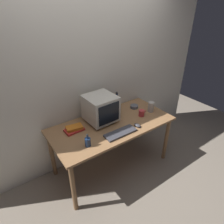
{
  "coord_description": "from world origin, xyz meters",
  "views": [
    {
      "loc": [
        -1.26,
        -1.8,
        2.2
      ],
      "look_at": [
        0.0,
        0.0,
        0.94
      ],
      "focal_mm": 31.44,
      "sensor_mm": 36.0,
      "label": 1
    }
  ],
  "objects_px": {
    "crt_monitor": "(101,108)",
    "mug": "(142,113)",
    "bottle_short": "(88,142)",
    "keyboard": "(120,133)",
    "computer_mouse": "(137,125)",
    "bottle_tall": "(117,105)",
    "book_stack": "(74,129)",
    "cd_spindle": "(134,107)",
    "metal_canister": "(151,107)"
  },
  "relations": [
    {
      "from": "crt_monitor",
      "to": "bottle_short",
      "type": "bearing_deg",
      "value": -137.96
    },
    {
      "from": "keyboard",
      "to": "mug",
      "type": "xyz_separation_m",
      "value": [
        0.51,
        0.17,
        0.03
      ]
    },
    {
      "from": "computer_mouse",
      "to": "bottle_tall",
      "type": "bearing_deg",
      "value": 81.55
    },
    {
      "from": "keyboard",
      "to": "bottle_tall",
      "type": "xyz_separation_m",
      "value": [
        0.28,
        0.47,
        0.11
      ]
    },
    {
      "from": "keyboard",
      "to": "metal_canister",
      "type": "bearing_deg",
      "value": 15.15
    },
    {
      "from": "crt_monitor",
      "to": "mug",
      "type": "bearing_deg",
      "value": -21.81
    },
    {
      "from": "crt_monitor",
      "to": "metal_canister",
      "type": "xyz_separation_m",
      "value": [
        0.74,
        -0.2,
        -0.12
      ]
    },
    {
      "from": "crt_monitor",
      "to": "mug",
      "type": "xyz_separation_m",
      "value": [
        0.55,
        -0.22,
        -0.15
      ]
    },
    {
      "from": "computer_mouse",
      "to": "bottle_short",
      "type": "distance_m",
      "value": 0.72
    },
    {
      "from": "cd_spindle",
      "to": "metal_canister",
      "type": "height_order",
      "value": "metal_canister"
    },
    {
      "from": "book_stack",
      "to": "cd_spindle",
      "type": "distance_m",
      "value": 1.01
    },
    {
      "from": "keyboard",
      "to": "bottle_tall",
      "type": "bearing_deg",
      "value": 58.92
    },
    {
      "from": "computer_mouse",
      "to": "book_stack",
      "type": "distance_m",
      "value": 0.81
    },
    {
      "from": "bottle_tall",
      "to": "computer_mouse",
      "type": "bearing_deg",
      "value": -91.02
    },
    {
      "from": "mug",
      "to": "metal_canister",
      "type": "distance_m",
      "value": 0.2
    },
    {
      "from": "computer_mouse",
      "to": "bottle_tall",
      "type": "xyz_separation_m",
      "value": [
        0.01,
        0.47,
        0.1
      ]
    },
    {
      "from": "computer_mouse",
      "to": "cd_spindle",
      "type": "height_order",
      "value": "cd_spindle"
    },
    {
      "from": "bottle_tall",
      "to": "bottle_short",
      "type": "xyz_separation_m",
      "value": [
        -0.73,
        -0.44,
        -0.06
      ]
    },
    {
      "from": "computer_mouse",
      "to": "book_stack",
      "type": "height_order",
      "value": "book_stack"
    },
    {
      "from": "bottle_short",
      "to": "mug",
      "type": "bearing_deg",
      "value": 8.69
    },
    {
      "from": "bottle_tall",
      "to": "mug",
      "type": "distance_m",
      "value": 0.38
    },
    {
      "from": "bottle_tall",
      "to": "book_stack",
      "type": "height_order",
      "value": "bottle_tall"
    },
    {
      "from": "keyboard",
      "to": "bottle_short",
      "type": "xyz_separation_m",
      "value": [
        -0.44,
        0.03,
        0.05
      ]
    },
    {
      "from": "bottle_tall",
      "to": "book_stack",
      "type": "xyz_separation_m",
      "value": [
        -0.72,
        -0.08,
        -0.09
      ]
    },
    {
      "from": "keyboard",
      "to": "book_stack",
      "type": "relative_size",
      "value": 1.73
    },
    {
      "from": "crt_monitor",
      "to": "computer_mouse",
      "type": "relative_size",
      "value": 4.0
    },
    {
      "from": "book_stack",
      "to": "mug",
      "type": "bearing_deg",
      "value": -12.99
    },
    {
      "from": "bottle_tall",
      "to": "cd_spindle",
      "type": "xyz_separation_m",
      "value": [
        0.29,
        -0.06,
        -0.1
      ]
    },
    {
      "from": "keyboard",
      "to": "bottle_short",
      "type": "relative_size",
      "value": 2.57
    },
    {
      "from": "bottle_short",
      "to": "keyboard",
      "type": "bearing_deg",
      "value": -3.41
    },
    {
      "from": "metal_canister",
      "to": "crt_monitor",
      "type": "bearing_deg",
      "value": 164.9
    },
    {
      "from": "computer_mouse",
      "to": "mug",
      "type": "height_order",
      "value": "mug"
    },
    {
      "from": "computer_mouse",
      "to": "mug",
      "type": "distance_m",
      "value": 0.29
    },
    {
      "from": "bottle_short",
      "to": "book_stack",
      "type": "xyz_separation_m",
      "value": [
        0.01,
        0.36,
        -0.03
      ]
    },
    {
      "from": "book_stack",
      "to": "cd_spindle",
      "type": "bearing_deg",
      "value": 1.14
    },
    {
      "from": "bottle_short",
      "to": "cd_spindle",
      "type": "relative_size",
      "value": 1.36
    },
    {
      "from": "bottle_tall",
      "to": "mug",
      "type": "height_order",
      "value": "bottle_tall"
    },
    {
      "from": "bottle_tall",
      "to": "cd_spindle",
      "type": "relative_size",
      "value": 2.68
    },
    {
      "from": "crt_monitor",
      "to": "cd_spindle",
      "type": "xyz_separation_m",
      "value": [
        0.61,
        0.02,
        -0.17
      ]
    },
    {
      "from": "bottle_tall",
      "to": "book_stack",
      "type": "distance_m",
      "value": 0.73
    },
    {
      "from": "bottle_short",
      "to": "book_stack",
      "type": "distance_m",
      "value": 0.36
    },
    {
      "from": "crt_monitor",
      "to": "bottle_short",
      "type": "height_order",
      "value": "crt_monitor"
    },
    {
      "from": "computer_mouse",
      "to": "bottle_short",
      "type": "relative_size",
      "value": 0.61
    },
    {
      "from": "book_stack",
      "to": "metal_canister",
      "type": "distance_m",
      "value": 1.16
    },
    {
      "from": "bottle_short",
      "to": "mug",
      "type": "relative_size",
      "value": 1.36
    },
    {
      "from": "bottle_short",
      "to": "book_stack",
      "type": "bearing_deg",
      "value": 89.15
    },
    {
      "from": "bottle_tall",
      "to": "bottle_short",
      "type": "bearing_deg",
      "value": -148.65
    },
    {
      "from": "keyboard",
      "to": "book_stack",
      "type": "xyz_separation_m",
      "value": [
        -0.44,
        0.39,
        0.02
      ]
    },
    {
      "from": "computer_mouse",
      "to": "cd_spindle",
      "type": "relative_size",
      "value": 0.83
    },
    {
      "from": "book_stack",
      "to": "metal_canister",
      "type": "height_order",
      "value": "metal_canister"
    }
  ]
}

